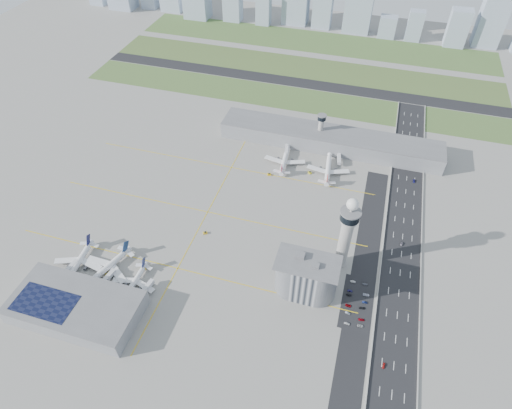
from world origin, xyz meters
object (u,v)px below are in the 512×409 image
(car_lot_0, at_px, (347,323))
(car_hw_0, at_px, (384,366))
(airplane_near_a, at_px, (76,261))
(car_lot_1, at_px, (348,313))
(airplane_near_c, at_px, (132,282))
(jet_bridge_far_0, at_px, (287,146))
(jet_bridge_far_1, at_px, (339,156))
(car_lot_2, at_px, (348,306))
(car_hw_2, at_px, (414,181))
(car_hw_4, at_px, (402,139))
(tug_3, at_px, (205,233))
(car_lot_5, at_px, (353,282))
(jet_bridge_near_1, at_px, (101,286))
(car_lot_9, at_px, (365,302))
(tug_1, at_px, (144,264))
(car_lot_8, at_px, (362,308))
(tug_0, at_px, (107,273))
(car_lot_4, at_px, (350,291))
(tug_2, at_px, (144,268))
(car_lot_11, at_px, (365,284))
(admin_building, at_px, (306,277))
(tug_5, at_px, (310,172))
(jet_bridge_near_0, at_px, (64,276))
(airplane_far_b, at_px, (329,166))
(car_lot_10, at_px, (366,295))
(control_tower, at_px, (347,231))
(tug_4, at_px, (269,174))
(car_hw_1, at_px, (401,244))
(airplane_near_b, at_px, (105,266))
(car_lot_6, at_px, (360,326))
(car_lot_7, at_px, (361,320))
(jet_bridge_near_2, at_px, (141,297))

(car_lot_0, relative_size, car_hw_0, 0.99)
(airplane_near_a, relative_size, car_lot_1, 12.72)
(airplane_near_c, distance_m, jet_bridge_far_0, 196.54)
(jet_bridge_far_1, height_order, car_lot_2, jet_bridge_far_1)
(car_hw_2, bearing_deg, car_hw_4, 106.95)
(jet_bridge_far_0, height_order, car_hw_4, jet_bridge_far_0)
(tug_3, relative_size, car_lot_5, 0.90)
(jet_bridge_near_1, xyz_separation_m, car_lot_9, (176.27, 40.39, -2.28))
(tug_1, bearing_deg, car_lot_8, 126.23)
(tug_0, bearing_deg, car_lot_5, 32.72)
(car_lot_0, bearing_deg, car_lot_4, 7.51)
(tug_2, relative_size, tug_3, 0.88)
(jet_bridge_near_1, distance_m, car_lot_11, 183.42)
(admin_building, xyz_separation_m, tug_5, (-21.29, 124.42, -14.37))
(jet_bridge_far_1, height_order, car_lot_8, jet_bridge_far_1)
(jet_bridge_near_0, xyz_separation_m, tug_3, (79.84, 68.29, -1.91))
(airplane_far_b, relative_size, tug_2, 15.97)
(tug_1, distance_m, car_lot_10, 159.13)
(tug_2, distance_m, tug_5, 168.19)
(control_tower, height_order, car_lot_10, control_tower)
(admin_building, bearing_deg, control_tower, 56.30)
(car_lot_5, bearing_deg, tug_5, 22.04)
(tug_4, bearing_deg, car_hw_1, -131.43)
(airplane_near_b, relative_size, car_hw_0, 12.28)
(jet_bridge_near_0, xyz_separation_m, car_lot_4, (195.43, 46.84, -2.24))
(car_lot_5, relative_size, car_hw_4, 0.97)
(jet_bridge_near_1, height_order, tug_3, jet_bridge_near_1)
(control_tower, height_order, car_hw_0, control_tower)
(car_lot_0, relative_size, car_lot_5, 1.03)
(car_lot_6, relative_size, car_hw_4, 1.05)
(tug_4, distance_m, car_lot_7, 157.08)
(airplane_far_b, height_order, jet_bridge_near_0, airplane_far_b)
(jet_bridge_near_1, relative_size, car_lot_6, 3.58)
(airplane_far_b, bearing_deg, car_lot_8, -166.86)
(jet_bridge_far_1, relative_size, car_lot_2, 3.60)
(car_lot_11, bearing_deg, car_lot_10, -176.52)
(tug_3, distance_m, tug_4, 87.26)
(airplane_near_b, relative_size, tug_0, 15.61)
(jet_bridge_near_0, xyz_separation_m, car_lot_5, (196.45, 55.15, -2.26))
(airplane_far_b, bearing_deg, car_hw_2, -89.52)
(tug_4, bearing_deg, car_hw_4, -69.47)
(control_tower, bearing_deg, jet_bridge_far_0, 119.45)
(admin_building, xyz_separation_m, car_hw_1, (62.34, 61.67, -14.66))
(jet_bridge_near_2, bearing_deg, airplane_far_b, -20.11)
(jet_bridge_near_0, xyz_separation_m, car_lot_11, (204.82, 55.46, -2.30))
(jet_bridge_far_0, xyz_separation_m, car_lot_0, (81.94, -171.95, -2.22))
(airplane_far_b, relative_size, car_lot_10, 10.59)
(control_tower, height_order, airplane_near_b, control_tower)
(airplane_near_b, bearing_deg, jet_bridge_far_1, 160.29)
(jet_bridge_near_1, bearing_deg, airplane_near_b, 27.57)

